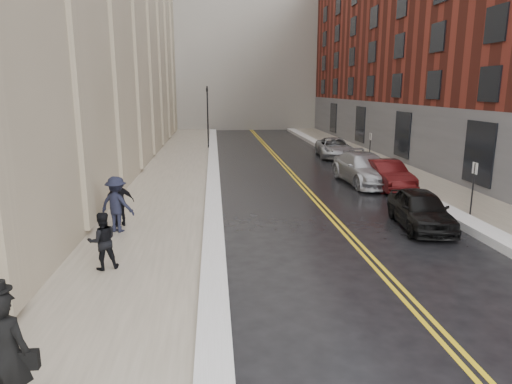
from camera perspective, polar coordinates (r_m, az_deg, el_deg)
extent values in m
plane|color=black|center=(10.09, 7.93, -17.04)|extent=(160.00, 160.00, 0.00)
cube|color=gray|center=(25.11, -10.61, 1.27)|extent=(4.00, 64.00, 0.15)
cube|color=gray|center=(27.36, 18.82, 1.74)|extent=(3.00, 64.00, 0.15)
cube|color=gold|center=(25.41, 5.04, 1.41)|extent=(0.12, 64.00, 0.01)
cube|color=gold|center=(25.46, 5.57, 1.42)|extent=(0.12, 64.00, 0.01)
cube|color=white|center=(24.99, -5.35, 1.50)|extent=(0.70, 60.80, 0.26)
cube|color=white|center=(26.65, 15.19, 1.86)|extent=(0.85, 60.80, 0.30)
cube|color=maroon|center=(37.33, 27.88, 17.54)|extent=(14.00, 50.00, 18.00)
cylinder|color=black|center=(38.58, -6.05, 9.17)|extent=(0.12, 0.12, 5.20)
imported|color=black|center=(38.51, -6.12, 12.14)|extent=(0.18, 0.15, 0.90)
cylinder|color=black|center=(19.70, 25.44, 0.12)|extent=(0.06, 0.06, 2.20)
cube|color=white|center=(19.54, 25.69, 2.70)|extent=(0.02, 0.35, 0.45)
cylinder|color=black|center=(30.47, 14.03, 5.07)|extent=(0.06, 0.06, 2.20)
cube|color=white|center=(30.36, 14.13, 6.75)|extent=(0.02, 0.35, 0.45)
imported|color=black|center=(17.72, 19.90, -2.02)|extent=(2.12, 4.28, 1.40)
imported|color=#3F0B0C|center=(24.25, 15.94, 2.13)|extent=(1.70, 4.42, 1.44)
imported|color=#A3A4AA|center=(25.14, 13.38, 2.86)|extent=(2.63, 5.73, 1.62)
imported|color=#AAAEB3|center=(34.62, 9.75, 5.49)|extent=(2.84, 5.29, 1.41)
imported|color=black|center=(7.98, -28.65, -17.50)|extent=(0.84, 0.64, 2.07)
imported|color=black|center=(13.16, -18.64, -5.81)|extent=(0.94, 0.84, 1.61)
imported|color=black|center=(16.38, -17.00, -1.48)|extent=(1.44, 1.16, 1.94)
imported|color=black|center=(17.06, -16.71, -1.21)|extent=(1.12, 0.74, 1.76)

